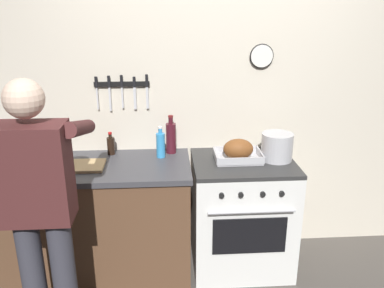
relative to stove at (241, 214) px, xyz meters
The scene contains 10 objects.
wall_back 0.95m from the stove, 121.31° to the left, with size 6.00×0.13×2.60m.
counter_block 1.42m from the stove, behind, with size 2.03×0.65×0.90m.
stove is the anchor object (origin of this frame).
person_cook 1.55m from the stove, 152.30° to the right, with size 0.51×0.63×1.66m.
roasting_pan 0.52m from the stove, 152.06° to the left, with size 0.35×0.26×0.17m.
stock_pot 0.61m from the stove, ahead, with size 0.24×0.24×0.21m.
cutting_board 1.29m from the stove, behind, with size 0.36×0.24×0.02m, color tan.
bottle_soy_sauce 1.16m from the stove, 168.00° to the left, with size 0.06×0.06×0.18m.
bottle_wine_red 0.82m from the stove, 157.92° to the left, with size 0.08×0.08×0.30m.
bottle_dish_soap 0.84m from the stove, 168.29° to the left, with size 0.07×0.07×0.24m.
Camera 1 is at (-0.36, -1.74, 2.00)m, focal length 37.05 mm.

